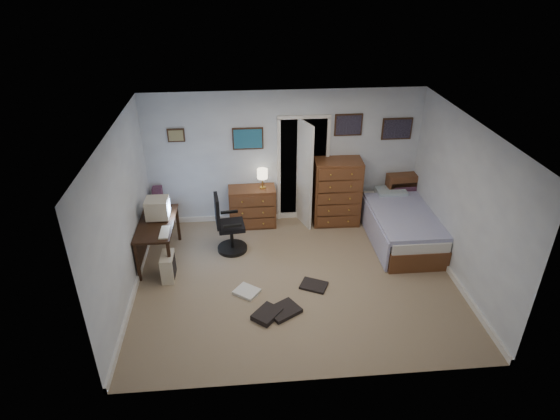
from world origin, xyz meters
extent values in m
cube|color=gray|center=(0.00, 0.00, -0.01)|extent=(5.00, 4.00, 0.02)
cube|color=#301E10|center=(-2.20, 0.77, 0.69)|extent=(0.58, 1.24, 0.04)
cube|color=#301E10|center=(-2.45, 0.19, 0.34)|extent=(0.05, 0.05, 0.68)
cube|color=#301E10|center=(-1.96, 0.19, 0.34)|extent=(0.05, 0.05, 0.68)
cube|color=#301E10|center=(-2.44, 1.35, 0.34)|extent=(0.05, 0.05, 0.68)
cube|color=#301E10|center=(-1.95, 1.35, 0.34)|extent=(0.05, 0.05, 0.68)
cube|color=#301E10|center=(-2.47, 0.77, 0.38)|extent=(0.04, 1.14, 0.48)
cube|color=beige|center=(-2.18, 0.92, 0.89)|extent=(0.36, 0.35, 0.32)
cube|color=#8CB2F2|center=(-1.99, 0.92, 0.89)|extent=(0.01, 0.27, 0.21)
cube|color=beige|center=(-2.18, 0.92, 0.72)|extent=(0.24, 0.24, 0.02)
cube|color=beige|center=(-2.02, 0.42, 0.72)|extent=(0.15, 0.38, 0.02)
cube|color=beige|center=(-2.00, 0.22, 0.21)|extent=(0.19, 0.40, 0.43)
cube|color=black|center=(-1.90, 0.22, 0.21)|extent=(0.01, 0.29, 0.33)
cylinder|color=black|center=(-1.00, 0.94, 0.03)|extent=(0.57, 0.57, 0.06)
cylinder|color=black|center=(-1.00, 0.94, 0.25)|extent=(0.07, 0.07, 0.40)
cube|color=black|center=(-1.00, 0.94, 0.48)|extent=(0.48, 0.48, 0.08)
cube|color=black|center=(-1.22, 0.91, 0.79)|extent=(0.10, 0.40, 0.54)
cube|color=black|center=(-0.98, 0.70, 0.62)|extent=(0.30, 0.08, 0.04)
cube|color=black|center=(-1.03, 1.17, 0.62)|extent=(0.30, 0.08, 0.04)
cube|color=maroon|center=(-2.32, 1.80, 0.42)|extent=(0.17, 0.17, 0.85)
cube|color=brown|center=(-0.61, 1.77, 0.38)|extent=(0.87, 0.45, 0.76)
cylinder|color=gold|center=(-0.41, 1.77, 0.77)|extent=(0.12, 0.12, 0.02)
cylinder|color=gold|center=(-0.41, 1.77, 0.89)|extent=(0.02, 0.02, 0.23)
cylinder|color=beige|center=(-0.41, 1.77, 1.05)|extent=(0.19, 0.19, 0.17)
cube|color=black|center=(0.35, 2.30, 1.00)|extent=(0.90, 0.60, 2.00)
cube|color=white|center=(-0.10, 1.97, 1.00)|extent=(0.06, 0.05, 2.00)
cube|color=white|center=(0.80, 1.97, 1.00)|extent=(0.06, 0.05, 2.00)
cube|color=white|center=(0.35, 1.97, 2.02)|extent=(0.96, 0.05, 0.06)
cube|color=white|center=(0.31, 1.86, 1.00)|extent=(0.31, 0.77, 2.00)
sphere|color=gold|center=(0.62, 1.71, 1.00)|extent=(0.06, 0.06, 0.06)
cube|color=brown|center=(0.97, 1.75, 0.63)|extent=(0.88, 0.54, 1.27)
cube|color=brown|center=(2.44, 1.88, 0.44)|extent=(1.00, 0.31, 0.88)
cube|color=black|center=(2.45, 1.80, 0.61)|extent=(0.91, 0.16, 0.29)
cube|color=maroon|center=(2.45, 1.80, 0.57)|extent=(0.79, 0.17, 0.22)
cube|color=brown|center=(2.00, 0.98, 0.17)|extent=(0.99, 1.98, 0.35)
cube|color=white|center=(2.00, 0.98, 0.44)|extent=(0.95, 1.94, 0.18)
cube|color=#6367B9|center=(2.00, 0.88, 0.55)|extent=(1.05, 1.69, 0.10)
cube|color=#6367B9|center=(1.47, 0.88, 0.28)|extent=(0.04, 1.69, 0.54)
cube|color=#6993A8|center=(2.00, 1.73, 0.58)|extent=(0.55, 0.38, 0.13)
cube|color=#331E11|center=(-1.90, 1.98, 1.75)|extent=(0.30, 0.03, 0.24)
cube|color=olive|center=(-1.90, 1.96, 1.75)|extent=(0.25, 0.01, 0.19)
cube|color=#331E11|center=(-0.65, 1.98, 1.65)|extent=(0.55, 0.03, 0.40)
cube|color=#0C1954|center=(-0.65, 1.96, 1.65)|extent=(0.50, 0.01, 0.35)
cube|color=#331E11|center=(1.15, 1.98, 1.85)|extent=(0.50, 0.03, 0.40)
cube|color=black|center=(1.15, 1.96, 1.85)|extent=(0.45, 0.01, 0.35)
cube|color=#331E11|center=(2.05, 1.98, 1.75)|extent=(0.55, 0.03, 0.40)
cube|color=black|center=(2.05, 1.96, 1.75)|extent=(0.50, 0.01, 0.35)
cube|color=black|center=(-0.27, -0.76, 0.03)|extent=(0.56, 0.53, 0.06)
cube|color=black|center=(0.25, -0.21, 0.02)|extent=(0.48, 0.44, 0.04)
cube|color=silver|center=(-0.79, -0.27, 0.02)|extent=(0.45, 0.44, 0.05)
cube|color=black|center=(-0.51, -0.82, 0.04)|extent=(0.48, 0.49, 0.08)
camera|label=1|loc=(-0.78, -5.92, 4.53)|focal=30.00mm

